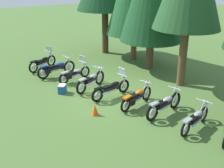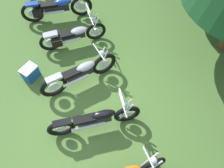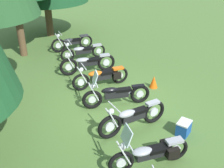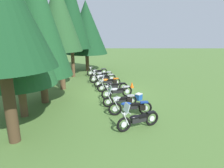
# 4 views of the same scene
# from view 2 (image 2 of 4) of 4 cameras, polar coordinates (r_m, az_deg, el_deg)

# --- Properties ---
(ground_plane) EXTENTS (80.00, 80.00, 0.00)m
(ground_plane) POSITION_cam_2_polar(r_m,az_deg,el_deg) (6.14, -3.28, -9.81)
(ground_plane) COLOR #4C7033
(motorcycle_1) EXTENTS (0.77, 2.46, 1.04)m
(motorcycle_1) POSITION_cam_2_polar(r_m,az_deg,el_deg) (8.45, -14.00, 18.19)
(motorcycle_1) COLOR black
(motorcycle_1) RESTS_ON ground_plane
(motorcycle_2) EXTENTS (0.87, 2.15, 1.35)m
(motorcycle_2) POSITION_cam_2_polar(r_m,az_deg,el_deg) (7.44, -10.05, 12.12)
(motorcycle_2) COLOR black
(motorcycle_2) RESTS_ON ground_plane
(motorcycle_3) EXTENTS (1.09, 2.20, 1.04)m
(motorcycle_3) POSITION_cam_2_polar(r_m,az_deg,el_deg) (6.41, -8.08, 2.72)
(motorcycle_3) COLOR black
(motorcycle_3) RESTS_ON ground_plane
(motorcycle_4) EXTENTS (0.71, 2.39, 1.36)m
(motorcycle_4) POSITION_cam_2_polar(r_m,az_deg,el_deg) (5.69, -4.06, -8.81)
(motorcycle_4) COLOR black
(motorcycle_4) RESTS_ON ground_plane
(picnic_cooler) EXTENTS (0.57, 0.55, 0.44)m
(picnic_cooler) POSITION_cam_2_polar(r_m,az_deg,el_deg) (7.08, -19.90, 2.69)
(picnic_cooler) COLOR #19479E
(picnic_cooler) RESTS_ON ground_plane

